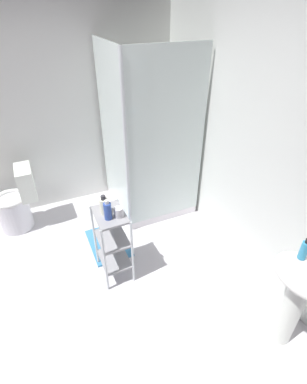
{
  "coord_description": "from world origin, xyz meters",
  "views": [
    {
      "loc": [
        1.65,
        0.04,
        2.3
      ],
      "look_at": [
        -0.27,
        0.9,
        0.9
      ],
      "focal_mm": 26.87,
      "sensor_mm": 36.0,
      "label": 1
    }
  ],
  "objects_px": {
    "toilet": "(17,204)",
    "shampoo_bottle_blue": "(108,211)",
    "rinse_cup": "(119,212)",
    "lotion_bottle_white": "(104,206)",
    "bath_mat": "(109,243)",
    "storage_cart": "(112,239)",
    "shower_stall": "(146,177)",
    "hand_soap_bottle": "(304,250)",
    "pedestal_sink": "(299,291)"
  },
  "relations": [
    {
      "from": "storage_cart",
      "to": "toilet",
      "type": "bearing_deg",
      "value": -144.9
    },
    {
      "from": "bath_mat",
      "to": "lotion_bottle_white",
      "type": "bearing_deg",
      "value": -12.04
    },
    {
      "from": "shower_stall",
      "to": "toilet",
      "type": "height_order",
      "value": "shower_stall"
    },
    {
      "from": "shower_stall",
      "to": "rinse_cup",
      "type": "distance_m",
      "value": 1.18
    },
    {
      "from": "pedestal_sink",
      "to": "hand_soap_bottle",
      "type": "distance_m",
      "value": 0.32
    },
    {
      "from": "toilet",
      "to": "lotion_bottle_white",
      "type": "distance_m",
      "value": 1.46
    },
    {
      "from": "storage_cart",
      "to": "shampoo_bottle_blue",
      "type": "xyz_separation_m",
      "value": [
        0.06,
        -0.03,
        0.39
      ]
    },
    {
      "from": "storage_cart",
      "to": "lotion_bottle_white",
      "type": "relative_size",
      "value": 3.99
    },
    {
      "from": "lotion_bottle_white",
      "to": "storage_cart",
      "type": "bearing_deg",
      "value": 51.34
    },
    {
      "from": "toilet",
      "to": "storage_cart",
      "type": "xyz_separation_m",
      "value": [
        1.16,
        0.81,
        0.12
      ]
    },
    {
      "from": "storage_cart",
      "to": "rinse_cup",
      "type": "bearing_deg",
      "value": 46.26
    },
    {
      "from": "storage_cart",
      "to": "shampoo_bottle_blue",
      "type": "distance_m",
      "value": 0.39
    },
    {
      "from": "storage_cart",
      "to": "shampoo_bottle_blue",
      "type": "bearing_deg",
      "value": -25.33
    },
    {
      "from": "shower_stall",
      "to": "pedestal_sink",
      "type": "relative_size",
      "value": 2.47
    },
    {
      "from": "lotion_bottle_white",
      "to": "rinse_cup",
      "type": "xyz_separation_m",
      "value": [
        0.09,
        0.1,
        -0.04
      ]
    },
    {
      "from": "bath_mat",
      "to": "shower_stall",
      "type": "bearing_deg",
      "value": 124.92
    },
    {
      "from": "shower_stall",
      "to": "rinse_cup",
      "type": "height_order",
      "value": "shower_stall"
    },
    {
      "from": "shower_stall",
      "to": "hand_soap_bottle",
      "type": "xyz_separation_m",
      "value": [
        1.99,
        0.34,
        0.42
      ]
    },
    {
      "from": "pedestal_sink",
      "to": "toilet",
      "type": "bearing_deg",
      "value": -142.21
    },
    {
      "from": "hand_soap_bottle",
      "to": "bath_mat",
      "type": "height_order",
      "value": "hand_soap_bottle"
    },
    {
      "from": "pedestal_sink",
      "to": "lotion_bottle_white",
      "type": "distance_m",
      "value": 1.64
    },
    {
      "from": "rinse_cup",
      "to": "shower_stall",
      "type": "bearing_deg",
      "value": 145.63
    },
    {
      "from": "pedestal_sink",
      "to": "shampoo_bottle_blue",
      "type": "xyz_separation_m",
      "value": [
        -1.15,
        -1.05,
        0.24
      ]
    },
    {
      "from": "rinse_cup",
      "to": "shampoo_bottle_blue",
      "type": "bearing_deg",
      "value": -93.74
    },
    {
      "from": "rinse_cup",
      "to": "toilet",
      "type": "bearing_deg",
      "value": -144.23
    },
    {
      "from": "shampoo_bottle_blue",
      "to": "storage_cart",
      "type": "bearing_deg",
      "value": 154.67
    },
    {
      "from": "shampoo_bottle_blue",
      "to": "lotion_bottle_white",
      "type": "distance_m",
      "value": 0.08
    },
    {
      "from": "lotion_bottle_white",
      "to": "shower_stall",
      "type": "bearing_deg",
      "value": 138.84
    },
    {
      "from": "shower_stall",
      "to": "storage_cart",
      "type": "height_order",
      "value": "shower_stall"
    },
    {
      "from": "shower_stall",
      "to": "lotion_bottle_white",
      "type": "relative_size",
      "value": 10.78
    },
    {
      "from": "storage_cart",
      "to": "rinse_cup",
      "type": "distance_m",
      "value": 0.36
    },
    {
      "from": "lotion_bottle_white",
      "to": "bath_mat",
      "type": "bearing_deg",
      "value": 167.96
    },
    {
      "from": "pedestal_sink",
      "to": "shampoo_bottle_blue",
      "type": "bearing_deg",
      "value": -137.69
    },
    {
      "from": "toilet",
      "to": "bath_mat",
      "type": "bearing_deg",
      "value": 49.35
    },
    {
      "from": "toilet",
      "to": "shampoo_bottle_blue",
      "type": "distance_m",
      "value": 1.53
    },
    {
      "from": "hand_soap_bottle",
      "to": "rinse_cup",
      "type": "xyz_separation_m",
      "value": [
        -1.05,
        -0.99,
        -0.1
      ]
    },
    {
      "from": "toilet",
      "to": "lotion_bottle_white",
      "type": "height_order",
      "value": "lotion_bottle_white"
    },
    {
      "from": "storage_cart",
      "to": "hand_soap_bottle",
      "type": "relative_size",
      "value": 4.27
    },
    {
      "from": "pedestal_sink",
      "to": "rinse_cup",
      "type": "distance_m",
      "value": 1.5
    },
    {
      "from": "shower_stall",
      "to": "lotion_bottle_white",
      "type": "xyz_separation_m",
      "value": [
        0.85,
        -0.74,
        0.36
      ]
    },
    {
      "from": "bath_mat",
      "to": "shampoo_bottle_blue",
      "type": "bearing_deg",
      "value": -9.08
    },
    {
      "from": "hand_soap_bottle",
      "to": "bath_mat",
      "type": "xyz_separation_m",
      "value": [
        -1.53,
        -1.0,
        -0.88
      ]
    },
    {
      "from": "rinse_cup",
      "to": "lotion_bottle_white",
      "type": "bearing_deg",
      "value": -132.09
    },
    {
      "from": "storage_cart",
      "to": "bath_mat",
      "type": "relative_size",
      "value": 1.23
    },
    {
      "from": "shower_stall",
      "to": "toilet",
      "type": "relative_size",
      "value": 2.63
    },
    {
      "from": "bath_mat",
      "to": "pedestal_sink",
      "type": "bearing_deg",
      "value": 30.87
    },
    {
      "from": "toilet",
      "to": "hand_soap_bottle",
      "type": "bearing_deg",
      "value": 39.44
    },
    {
      "from": "storage_cart",
      "to": "rinse_cup",
      "type": "relative_size",
      "value": 8.41
    },
    {
      "from": "toilet",
      "to": "shampoo_bottle_blue",
      "type": "height_order",
      "value": "shampoo_bottle_blue"
    },
    {
      "from": "storage_cart",
      "to": "pedestal_sink",
      "type": "bearing_deg",
      "value": 40.2
    }
  ]
}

